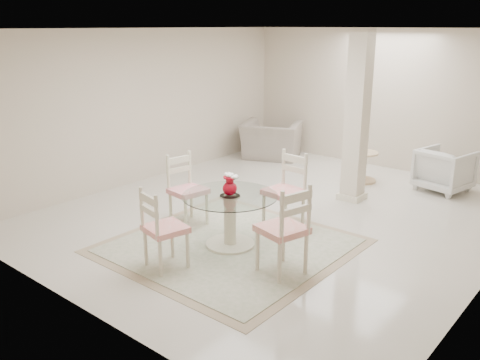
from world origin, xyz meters
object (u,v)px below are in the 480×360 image
Objects in this scene: dining_table at (230,220)px; dining_chair_west at (185,184)px; armchair_white at (444,170)px; dining_chair_north at (288,185)px; column at (357,118)px; red_vase at (230,185)px; dining_chair_south at (160,223)px; side_table at (362,168)px; dining_chair_east at (287,224)px; recliner_taupe at (271,140)px.

dining_chair_west is at bearing 169.24° from dining_table.
dining_chair_north is at bearing 82.00° from armchair_white.
column is at bearing 83.08° from dining_table.
column reaches higher than red_vase.
column reaches higher than dining_chair_north.
dining_table is 4.31m from armchair_white.
red_vase reaches higher than dining_table.
dining_chair_west is (-1.33, -2.50, -0.76)m from column.
dining_chair_west is at bearing -42.66° from dining_chair_south.
red_vase is 0.26× the size of dining_chair_south.
dining_table reaches higher than side_table.
dining_chair_south is (-1.20, -0.80, -0.06)m from dining_chair_east.
dining_chair_east is at bearing 97.96° from armchair_white.
side_table is (-0.33, 1.00, -1.09)m from column.
dining_chair_north is (0.19, 1.01, 0.27)m from dining_table.
dining_table is at bearing 96.86° from recliner_taupe.
recliner_taupe is at bearing 27.48° from dining_chair_west.
dining_chair_south is 4.71m from side_table.
dining_table is at bearing -95.72° from dining_chair_north.
red_vase reaches higher than recliner_taupe.
dining_table is at bearing -86.91° from dining_chair_east.
column reaches higher than armchair_white.
dining_table is at bearing 84.28° from armchair_white.
column is 2.40× the size of dining_chair_west.
dining_chair_north is 1.45m from dining_chair_west.
column is 2.76m from red_vase.
red_vase is at bearing -87.09° from dining_chair_east.
recliner_taupe reaches higher than dining_table.
recliner_taupe is at bearing 119.83° from dining_table.
recliner_taupe is (-2.64, 1.34, -0.96)m from column.
dining_chair_north is 2.05m from dining_chair_south.
dining_chair_west is at bearing -86.70° from dining_chair_east.
dining_chair_east is (1.01, -0.20, 0.28)m from dining_table.
side_table is (-0.00, 3.69, -0.58)m from red_vase.
recliner_taupe is (-1.31, 3.84, -0.21)m from dining_chair_west.
dining_chair_north is 1.47× the size of armchair_white.
recliner_taupe is at bearing -127.61° from dining_chair_east.
dining_table is 1.04m from dining_chair_south.
dining_chair_north is at bearing -86.01° from side_table.
side_table is at bearing 98.73° from dining_chair_north.
dining_chair_north is at bearing 79.52° from red_vase.
dining_chair_east is 1.07× the size of dining_chair_west.
armchair_white is 1.46× the size of side_table.
dining_chair_east is 1.01× the size of dining_chair_north.
red_vase is 0.24× the size of recliner_taupe.
dining_chair_south reaches higher than recliner_taupe.
recliner_taupe is at bearing 119.85° from red_vase.
dining_chair_north reaches higher than dining_chair_west.
red_vase is 0.51× the size of side_table.
dining_chair_south reaches higher than red_vase.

